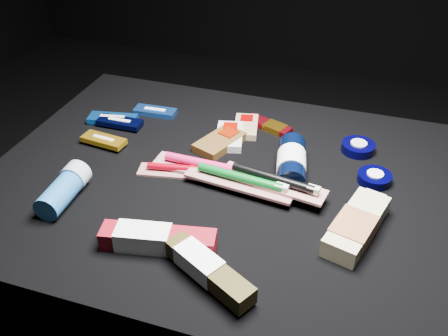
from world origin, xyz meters
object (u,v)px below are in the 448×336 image
(bodywash_bottle, at_px, (356,227))
(toothpaste_carton_red, at_px, (153,239))
(deodorant_stick, at_px, (64,189))
(lotion_bottle, at_px, (292,162))

(bodywash_bottle, xyz_separation_m, toothpaste_carton_red, (-0.34, -0.15, -0.00))
(bodywash_bottle, relative_size, deodorant_stick, 1.48)
(bodywash_bottle, bearing_deg, deodorant_stick, -156.79)
(lotion_bottle, bearing_deg, deodorant_stick, -161.82)
(bodywash_bottle, relative_size, toothpaste_carton_red, 0.95)
(deodorant_stick, relative_size, toothpaste_carton_red, 0.64)
(lotion_bottle, distance_m, toothpaste_carton_red, 0.35)
(toothpaste_carton_red, bearing_deg, deodorant_stick, 152.04)
(deodorant_stick, xyz_separation_m, toothpaste_carton_red, (0.23, -0.07, -0.01))
(deodorant_stick, distance_m, toothpaste_carton_red, 0.24)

